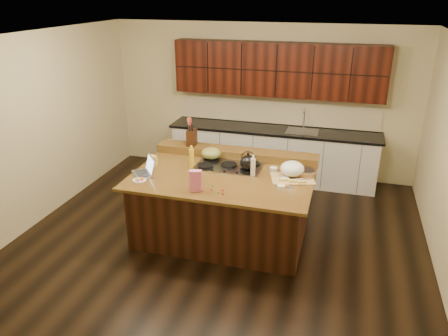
# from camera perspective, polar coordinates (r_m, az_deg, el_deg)

# --- Properties ---
(room) EXTENTS (5.52, 5.02, 2.72)m
(room) POSITION_cam_1_polar(r_m,az_deg,el_deg) (5.67, -0.14, 3.09)
(room) COLOR black
(room) RESTS_ON ground
(island) EXTENTS (2.40, 1.60, 0.92)m
(island) POSITION_cam_1_polar(r_m,az_deg,el_deg) (6.02, -0.13, -4.90)
(island) COLOR black
(island) RESTS_ON ground
(back_ledge) EXTENTS (2.40, 0.30, 0.12)m
(back_ledge) POSITION_cam_1_polar(r_m,az_deg,el_deg) (6.43, 1.61, 1.96)
(back_ledge) COLOR black
(back_ledge) RESTS_ON island
(cooktop) EXTENTS (0.92, 0.52, 0.05)m
(cooktop) POSITION_cam_1_polar(r_m,az_deg,el_deg) (6.08, 0.65, 0.30)
(cooktop) COLOR gray
(cooktop) RESTS_ON island
(back_counter) EXTENTS (3.70, 0.66, 2.40)m
(back_counter) POSITION_cam_1_polar(r_m,az_deg,el_deg) (7.79, 6.60, 5.52)
(back_counter) COLOR silver
(back_counter) RESTS_ON ground
(kettle) EXTENTS (0.27, 0.27, 0.20)m
(kettle) POSITION_cam_1_polar(r_m,az_deg,el_deg) (5.85, 3.15, 0.70)
(kettle) COLOR black
(kettle) RESTS_ON cooktop
(green_bowl) EXTENTS (0.32, 0.32, 0.16)m
(green_bowl) POSITION_cam_1_polar(r_m,az_deg,el_deg) (6.24, -1.68, 1.94)
(green_bowl) COLOR olive
(green_bowl) RESTS_ON cooktop
(laptop) EXTENTS (0.42, 0.43, 0.23)m
(laptop) POSITION_cam_1_polar(r_m,az_deg,el_deg) (5.93, -10.14, -0.20)
(laptop) COLOR #B7B7BC
(laptop) RESTS_ON island
(oil_bottle) EXTENTS (0.09, 0.09, 0.27)m
(oil_bottle) POSITION_cam_1_polar(r_m,az_deg,el_deg) (6.03, -4.26, 1.24)
(oil_bottle) COLOR gold
(oil_bottle) RESTS_ON island
(vinegar_bottle) EXTENTS (0.08, 0.08, 0.25)m
(vinegar_bottle) POSITION_cam_1_polar(r_m,az_deg,el_deg) (5.75, 3.81, 0.07)
(vinegar_bottle) COLOR silver
(vinegar_bottle) RESTS_ON island
(wooden_tray) EXTENTS (0.63, 0.53, 0.22)m
(wooden_tray) POSITION_cam_1_polar(r_m,az_deg,el_deg) (5.76, 8.91, -0.39)
(wooden_tray) COLOR tan
(wooden_tray) RESTS_ON island
(ramekin_a) EXTENTS (0.13, 0.13, 0.04)m
(ramekin_a) POSITION_cam_1_polar(r_m,az_deg,el_deg) (5.69, 8.04, -1.48)
(ramekin_a) COLOR white
(ramekin_a) RESTS_ON island
(ramekin_b) EXTENTS (0.13, 0.13, 0.04)m
(ramekin_b) POSITION_cam_1_polar(r_m,az_deg,el_deg) (5.47, 7.47, -2.45)
(ramekin_b) COLOR white
(ramekin_b) RESTS_ON island
(ramekin_c) EXTENTS (0.11, 0.11, 0.04)m
(ramekin_c) POSITION_cam_1_polar(r_m,az_deg,el_deg) (6.00, 6.46, -0.12)
(ramekin_c) COLOR white
(ramekin_c) RESTS_ON island
(strainer_bowl) EXTENTS (0.28, 0.28, 0.09)m
(strainer_bowl) POSITION_cam_1_polar(r_m,az_deg,el_deg) (5.83, 10.74, -0.80)
(strainer_bowl) COLOR #996B3F
(strainer_bowl) RESTS_ON island
(kitchen_timer) EXTENTS (0.10, 0.10, 0.07)m
(kitchen_timer) POSITION_cam_1_polar(r_m,az_deg,el_deg) (5.48, 8.68, -2.33)
(kitchen_timer) COLOR silver
(kitchen_timer) RESTS_ON island
(pink_bag) EXTENTS (0.16, 0.11, 0.27)m
(pink_bag) POSITION_cam_1_polar(r_m,az_deg,el_deg) (5.33, -3.74, -1.68)
(pink_bag) COLOR pink
(pink_bag) RESTS_ON island
(candy_plate) EXTENTS (0.20, 0.20, 0.01)m
(candy_plate) POSITION_cam_1_polar(r_m,az_deg,el_deg) (5.76, -10.99, -1.55)
(candy_plate) COLOR white
(candy_plate) RESTS_ON island
(package_box) EXTENTS (0.12, 0.11, 0.14)m
(package_box) POSITION_cam_1_polar(r_m,az_deg,el_deg) (6.20, -9.27, 0.98)
(package_box) COLOR #E2B550
(package_box) RESTS_ON island
(utensil_crock) EXTENTS (0.13, 0.13, 0.14)m
(utensil_crock) POSITION_cam_1_polar(r_m,az_deg,el_deg) (6.59, -4.42, 3.61)
(utensil_crock) COLOR white
(utensil_crock) RESTS_ON back_ledge
(knife_block) EXTENTS (0.13, 0.20, 0.24)m
(knife_block) POSITION_cam_1_polar(r_m,az_deg,el_deg) (6.56, -4.23, 4.00)
(knife_block) COLOR black
(knife_block) RESTS_ON back_ledge
(gumdrop_0) EXTENTS (0.02, 0.02, 0.02)m
(gumdrop_0) POSITION_cam_1_polar(r_m,az_deg,el_deg) (5.39, -1.63, -2.84)
(gumdrop_0) COLOR red
(gumdrop_0) RESTS_ON island
(gumdrop_1) EXTENTS (0.02, 0.02, 0.02)m
(gumdrop_1) POSITION_cam_1_polar(r_m,az_deg,el_deg) (5.48, -3.34, -2.41)
(gumdrop_1) COLOR #198C26
(gumdrop_1) RESTS_ON island
(gumdrop_2) EXTENTS (0.02, 0.02, 0.02)m
(gumdrop_2) POSITION_cam_1_polar(r_m,az_deg,el_deg) (5.27, -0.16, -3.39)
(gumdrop_2) COLOR red
(gumdrop_2) RESTS_ON island
(gumdrop_3) EXTENTS (0.02, 0.02, 0.02)m
(gumdrop_3) POSITION_cam_1_polar(r_m,az_deg,el_deg) (5.31, -0.74, -3.23)
(gumdrop_3) COLOR #198C26
(gumdrop_3) RESTS_ON island
(gumdrop_4) EXTENTS (0.02, 0.02, 0.02)m
(gumdrop_4) POSITION_cam_1_polar(r_m,az_deg,el_deg) (5.36, -2.88, -2.97)
(gumdrop_4) COLOR red
(gumdrop_4) RESTS_ON island
(gumdrop_5) EXTENTS (0.02, 0.02, 0.02)m
(gumdrop_5) POSITION_cam_1_polar(r_m,az_deg,el_deg) (5.49, -1.49, -2.32)
(gumdrop_5) COLOR #198C26
(gumdrop_5) RESTS_ON island
(gumdrop_6) EXTENTS (0.02, 0.02, 0.02)m
(gumdrop_6) POSITION_cam_1_polar(r_m,az_deg,el_deg) (5.48, -3.48, -2.39)
(gumdrop_6) COLOR red
(gumdrop_6) RESTS_ON island
(gumdrop_7) EXTENTS (0.02, 0.02, 0.02)m
(gumdrop_7) POSITION_cam_1_polar(r_m,az_deg,el_deg) (5.50, -3.71, -2.34)
(gumdrop_7) COLOR #198C26
(gumdrop_7) RESTS_ON island
(gumdrop_8) EXTENTS (0.02, 0.02, 0.02)m
(gumdrop_8) POSITION_cam_1_polar(r_m,az_deg,el_deg) (5.37, -0.15, -2.90)
(gumdrop_8) COLOR red
(gumdrop_8) RESTS_ON island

